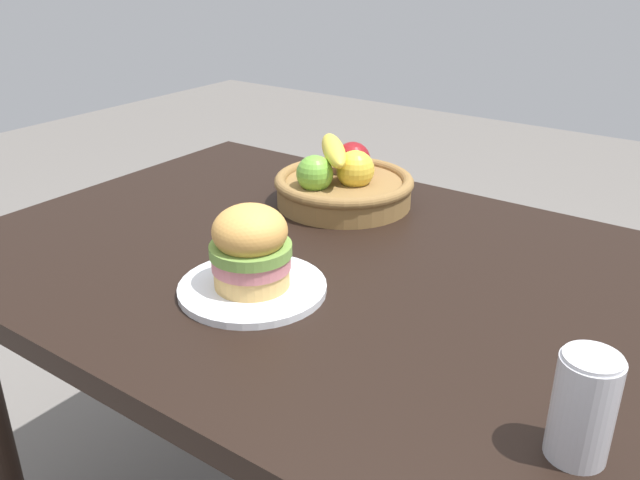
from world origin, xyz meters
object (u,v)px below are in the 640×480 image
plate (253,288)px  fruit_basket (343,183)px  sandwich (251,247)px  soda_can (583,407)px

plate → fruit_basket: (-0.10, 0.40, 0.04)m
plate → sandwich: (0.00, 0.00, 0.07)m
soda_can → sandwich: bearing=171.8°
fruit_basket → plate: bearing=-76.4°
plate → soda_can: bearing=-8.2°
soda_can → fruit_basket: (-0.62, 0.48, -0.02)m
plate → fruit_basket: size_ratio=0.81×
fruit_basket → soda_can: bearing=-37.6°
sandwich → soda_can: 0.53m
fruit_basket → sandwich: bearing=-76.4°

